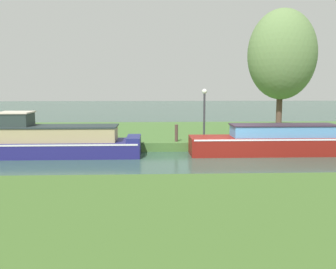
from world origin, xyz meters
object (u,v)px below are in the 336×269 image
at_px(lamp_post, 204,107).
at_px(mooring_post_near, 176,133).
at_px(maroon_narrowboat, 279,141).
at_px(willow_tree_left, 282,55).
at_px(navy_barge, 56,142).
at_px(mooring_post_far, 296,133).

relative_size(lamp_post, mooring_post_near, 3.08).
relative_size(maroon_narrowboat, willow_tree_left, 1.13).
xyz_separation_m(navy_barge, mooring_post_near, (5.25, 1.29, 0.18)).
height_order(maroon_narrowboat, willow_tree_left, willow_tree_left).
relative_size(navy_barge, lamp_post, 2.93).
relative_size(navy_barge, maroon_narrowboat, 0.94).
bearing_deg(navy_barge, mooring_post_far, 6.73).
relative_size(navy_barge, mooring_post_far, 10.11).
bearing_deg(lamp_post, mooring_post_near, -157.62).
distance_m(navy_barge, lamp_post, 7.02).
distance_m(navy_barge, mooring_post_near, 5.41).
bearing_deg(willow_tree_left, mooring_post_near, -152.14).
xyz_separation_m(maroon_narrowboat, mooring_post_far, (1.23, 1.29, 0.19)).
bearing_deg(navy_barge, mooring_post_near, 13.80).
bearing_deg(navy_barge, maroon_narrowboat, 0.00).
xyz_separation_m(navy_barge, maroon_narrowboat, (9.71, 0.00, -0.05)).
distance_m(maroon_narrowboat, willow_tree_left, 6.23).
bearing_deg(navy_barge, lamp_post, 15.65).
height_order(maroon_narrowboat, lamp_post, lamp_post).
bearing_deg(lamp_post, willow_tree_left, 29.41).
height_order(maroon_narrowboat, mooring_post_far, maroon_narrowboat).
bearing_deg(mooring_post_far, lamp_post, 172.48).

